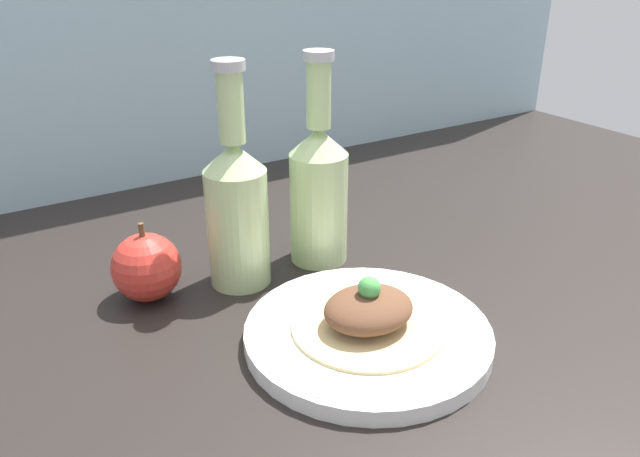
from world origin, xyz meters
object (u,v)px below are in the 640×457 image
at_px(plate, 368,332).
at_px(cider_bottle_right, 319,188).
at_px(plated_food, 368,312).
at_px(cider_bottle_left, 237,206).
at_px(apple, 146,267).

xyz_separation_m(plate, cider_bottle_right, (0.06, 0.20, 0.09)).
xyz_separation_m(plated_food, cider_bottle_left, (-0.06, 0.20, 0.07)).
relative_size(cider_bottle_left, apple, 2.80).
height_order(plated_food, cider_bottle_right, cider_bottle_right).
bearing_deg(apple, plate, -51.77).
height_order(plate, cider_bottle_left, cider_bottle_left).
height_order(plated_food, cider_bottle_left, cider_bottle_left).
bearing_deg(cider_bottle_right, plate, -106.98).
height_order(plate, plated_food, plated_food).
relative_size(plate, apple, 2.69).
bearing_deg(plate, cider_bottle_right, 73.02).
bearing_deg(apple, cider_bottle_right, -5.34).
bearing_deg(cider_bottle_right, cider_bottle_left, 180.00).
bearing_deg(plated_food, cider_bottle_right, 73.02).
xyz_separation_m(plate, plated_food, (0.00, 0.00, 0.03)).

